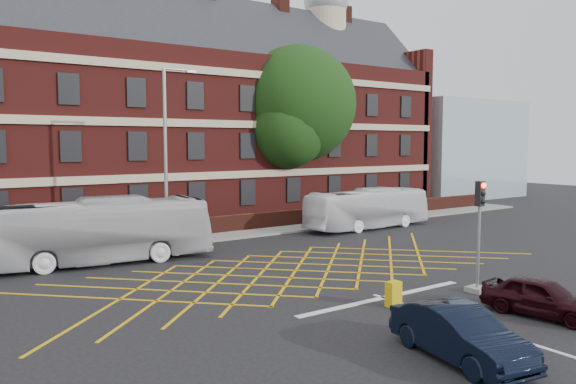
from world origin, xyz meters
TOP-DOWN VIEW (x-y plane):
  - ground at (0.00, 0.00)m, footprint 120.00×120.00m
  - victorian_building at (0.25, 22.00)m, footprint 51.00×12.17m
  - boundary_wall at (0.00, 13.00)m, footprint 56.00×0.50m
  - far_pavement at (0.00, 12.00)m, footprint 60.00×3.00m
  - glass_block at (34.00, 21.00)m, footprint 14.00×10.00m
  - box_junction_hatching at (0.00, 2.00)m, footprint 8.22×8.22m
  - stop_line at (0.00, -3.50)m, footprint 8.00×0.30m
  - centre_line at (0.00, -10.00)m, footprint 0.15×14.00m
  - bus_left at (-7.08, 8.65)m, footprint 11.43×3.96m
  - bus_right at (11.22, 9.16)m, footprint 9.59×2.41m
  - car_navy at (-2.62, -8.89)m, footprint 2.24×4.49m
  - car_maroon at (2.69, -8.07)m, footprint 2.08×4.00m
  - deciduous_tree at (10.94, 16.71)m, footprint 8.88×8.88m
  - traffic_light_near at (3.52, -4.99)m, footprint 0.70×0.70m
  - street_lamp at (-2.96, 9.23)m, footprint 2.25×1.00m
  - utility_cabinet at (-0.50, -4.47)m, footprint 0.50×0.35m

SIDE VIEW (x-z plane):
  - ground at x=0.00m, z-range 0.00..0.00m
  - box_junction_hatching at x=0.00m, z-range 0.00..0.02m
  - stop_line at x=0.00m, z-range 0.00..0.02m
  - centre_line at x=0.00m, z-range 0.00..0.02m
  - far_pavement at x=0.00m, z-range 0.00..0.12m
  - utility_cabinet at x=-0.50m, z-range 0.00..0.89m
  - boundary_wall at x=0.00m, z-range 0.00..1.10m
  - car_maroon at x=2.69m, z-range 0.00..1.30m
  - car_navy at x=-2.62m, z-range 0.00..1.41m
  - bus_right at x=11.22m, z-range 0.00..2.66m
  - bus_left at x=-7.08m, z-range 0.00..3.12m
  - traffic_light_near at x=3.52m, z-range -0.37..3.90m
  - street_lamp at x=-2.96m, z-range -1.44..8.10m
  - glass_block at x=34.00m, z-range 0.00..10.00m
  - victorian_building at x=0.25m, z-range -2.36..18.04m
  - deciduous_tree at x=10.94m, z-range 1.49..14.58m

